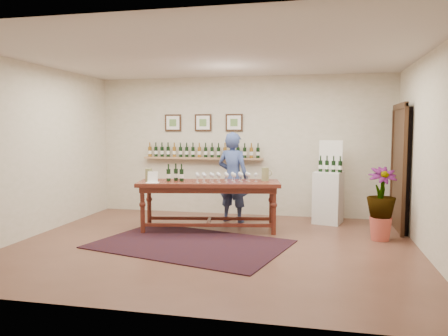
% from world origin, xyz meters
% --- Properties ---
extents(ground, '(6.00, 6.00, 0.00)m').
position_xyz_m(ground, '(0.00, 0.00, 0.00)').
color(ground, brown).
rests_on(ground, ground).
extents(room_shell, '(6.00, 6.00, 6.00)m').
position_xyz_m(room_shell, '(2.11, 1.86, 1.12)').
color(room_shell, beige).
rests_on(room_shell, ground).
extents(rug, '(3.16, 2.50, 0.01)m').
position_xyz_m(rug, '(-0.34, -0.03, 0.01)').
color(rug, '#3F140B').
rests_on(rug, ground).
extents(tasting_table, '(2.50, 1.18, 0.85)m').
position_xyz_m(tasting_table, '(-0.29, 0.94, 0.72)').
color(tasting_table, '#4D1B13').
rests_on(tasting_table, ground).
extents(table_glasses, '(1.18, 0.65, 0.16)m').
position_xyz_m(table_glasses, '(-0.06, 0.97, 0.93)').
color(table_glasses, silver).
rests_on(table_glasses, tasting_table).
extents(table_bottles, '(0.28, 0.18, 0.28)m').
position_xyz_m(table_bottles, '(-0.87, 0.88, 0.99)').
color(table_bottles, black).
rests_on(table_bottles, tasting_table).
extents(pitcher_left, '(0.15, 0.15, 0.22)m').
position_xyz_m(pitcher_left, '(-1.32, 0.76, 0.96)').
color(pitcher_left, olive).
rests_on(pitcher_left, tasting_table).
extents(pitcher_right, '(0.16, 0.16, 0.23)m').
position_xyz_m(pitcher_right, '(0.64, 1.21, 0.97)').
color(pitcher_right, olive).
rests_on(pitcher_right, tasting_table).
extents(menu_card, '(0.23, 0.18, 0.19)m').
position_xyz_m(menu_card, '(-1.18, 0.59, 0.94)').
color(menu_card, white).
rests_on(menu_card, tasting_table).
extents(display_pedestal, '(0.59, 0.59, 0.96)m').
position_xyz_m(display_pedestal, '(1.72, 1.98, 0.48)').
color(display_pedestal, silver).
rests_on(display_pedestal, ground).
extents(pedestal_bottles, '(0.34, 0.17, 0.33)m').
position_xyz_m(pedestal_bottles, '(1.75, 1.94, 1.12)').
color(pedestal_bottles, black).
rests_on(pedestal_bottles, display_pedestal).
extents(info_sign, '(0.43, 0.14, 0.61)m').
position_xyz_m(info_sign, '(1.76, 2.16, 1.26)').
color(info_sign, white).
rests_on(info_sign, display_pedestal).
extents(potted_plant, '(0.59, 0.59, 1.00)m').
position_xyz_m(potted_plant, '(2.51, 0.86, 0.58)').
color(potted_plant, '#B44A3C').
rests_on(potted_plant, ground).
extents(person, '(0.71, 0.56, 1.69)m').
position_xyz_m(person, '(-0.03, 1.73, 0.85)').
color(person, navy).
rests_on(person, ground).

